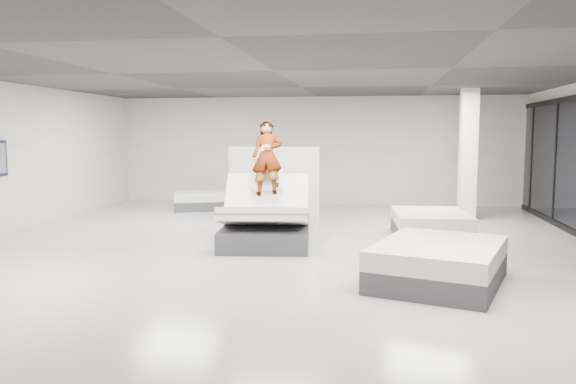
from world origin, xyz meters
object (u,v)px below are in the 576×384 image
Objects in this scene: divider_panel at (274,188)px; person at (267,174)px; flat_bed_left_far at (206,200)px; flat_bed_right_near at (439,263)px; hero_bed at (266,223)px; flat_bed_right_far at (430,225)px; remote at (277,185)px; column at (468,154)px.

person is at bearing -85.78° from divider_panel.
person is 5.24m from flat_bed_left_far.
flat_bed_right_near is (2.98, -2.69, -1.04)m from person.
divider_panel is (-0.18, 1.80, 0.48)m from hero_bed.
flat_bed_right_far is 3.64m from flat_bed_right_near.
remote is 0.06× the size of flat_bed_right_near.
divider_panel is 4.99m from column.
flat_bed_left_far is 7.10m from column.
hero_bed reaches higher than flat_bed_left_far.
flat_bed_right_near is at bearing -54.21° from divider_panel.
divider_panel is 3.44m from flat_bed_right_far.
person is 5.63m from column.
column is at bearing 78.06° from flat_bed_right_near.
hero_bed is 1.42× the size of person.
flat_bed_right_far is 0.96× the size of flat_bed_left_far.
remote is 0.07× the size of flat_bed_right_far.
remote reaches higher than flat_bed_left_far.
person reaches higher than flat_bed_left_far.
divider_panel is 5.23m from flat_bed_right_near.
column is (4.28, 3.95, 1.17)m from hero_bed.
person is 0.78× the size of flat_bed_left_far.
column is (1.11, 2.66, 1.34)m from flat_bed_right_far.
remote is at bearing -135.91° from column.
divider_panel is 0.96× the size of flat_bed_left_far.
person is at bearing 122.15° from remote.
remote is 0.04× the size of column.
hero_bed is 0.97m from person.
remote is at bearing -58.80° from flat_bed_left_far.
hero_bed is at bearing -157.98° from flat_bed_right_far.
divider_panel is at bearing -154.30° from column.
divider_panel is (-0.40, 1.79, -0.24)m from remote.
flat_bed_right_far is 0.62× the size of column.
flat_bed_right_near reaches higher than flat_bed_right_far.
hero_bed reaches higher than remote.
remote is 3.33m from flat_bed_right_far.
divider_panel reaches higher than flat_bed_right_far.
person is at bearing 96.30° from hero_bed.
remote is (0.22, 0.01, 0.72)m from hero_bed.
hero_bed reaches higher than flat_bed_right_near.
person is 0.51× the size of column.
flat_bed_left_far is at bearing 128.84° from divider_panel.
divider_panel is at bearing 96.16° from remote.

